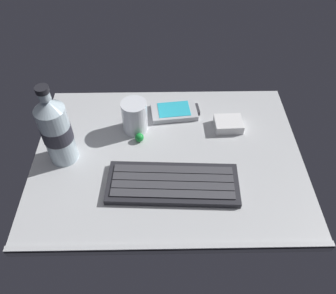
# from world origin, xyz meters

# --- Properties ---
(ground_plane) EXTENTS (0.64, 0.48, 0.03)m
(ground_plane) POSITION_xyz_m (0.00, -0.00, -0.01)
(ground_plane) COLOR #B7BABC
(keyboard) EXTENTS (0.29, 0.12, 0.02)m
(keyboard) POSITION_xyz_m (0.01, -0.09, 0.01)
(keyboard) COLOR #232328
(keyboard) RESTS_ON ground_plane
(handheld_device) EXTENTS (0.13, 0.09, 0.02)m
(handheld_device) POSITION_xyz_m (0.02, 0.15, 0.01)
(handheld_device) COLOR #B7BABF
(handheld_device) RESTS_ON ground_plane
(juice_cup) EXTENTS (0.06, 0.06, 0.09)m
(juice_cup) POSITION_xyz_m (-0.08, 0.09, 0.04)
(juice_cup) COLOR silver
(juice_cup) RESTS_ON ground_plane
(water_bottle) EXTENTS (0.07, 0.07, 0.21)m
(water_bottle) POSITION_xyz_m (-0.25, 0.00, 0.09)
(water_bottle) COLOR silver
(water_bottle) RESTS_ON ground_plane
(charger_block) EXTENTS (0.07, 0.06, 0.02)m
(charger_block) POSITION_xyz_m (0.16, 0.09, 0.01)
(charger_block) COLOR white
(charger_block) RESTS_ON ground_plane
(trackball_mouse) EXTENTS (0.02, 0.02, 0.02)m
(trackball_mouse) POSITION_xyz_m (-0.07, 0.05, 0.01)
(trackball_mouse) COLOR #198C33
(trackball_mouse) RESTS_ON ground_plane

